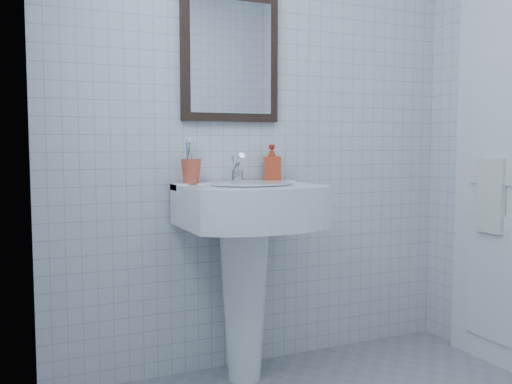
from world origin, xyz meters
name	(u,v)px	position (x,y,z in m)	size (l,w,h in m)	color
wall_back	(261,120)	(0.00, 1.20, 1.25)	(2.20, 0.02, 2.50)	silver
wall_left	(53,93)	(-1.10, 0.00, 1.25)	(0.02, 2.40, 2.50)	silver
washbasin	(246,248)	(-0.18, 0.99, 0.64)	(0.62, 0.45, 0.96)	white
faucet	(237,170)	(-0.18, 1.10, 1.00)	(0.06, 0.12, 0.14)	silver
toothbrush_cup	(191,171)	(-0.41, 1.10, 1.00)	(0.09, 0.09, 0.11)	#CC4932
soap_dispenser	(272,163)	(0.02, 1.12, 1.04)	(0.08, 0.08, 0.18)	red
wall_mirror	(230,57)	(-0.18, 1.18, 1.55)	(0.50, 0.04, 0.62)	black
towel_ring	(495,160)	(1.06, 0.68, 1.05)	(0.18, 0.18, 0.01)	silver
hand_towel	(491,196)	(1.04, 0.68, 0.87)	(0.03, 0.16, 0.38)	silver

